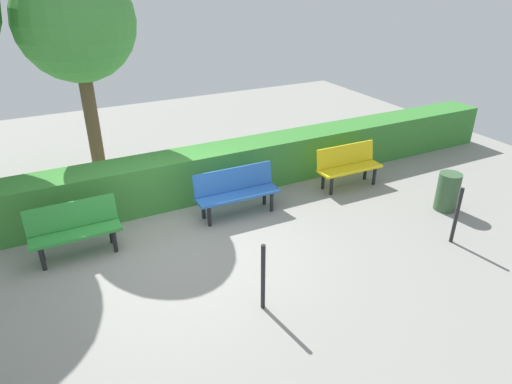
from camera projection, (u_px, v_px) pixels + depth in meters
ground_plane at (184, 248)px, 7.38m from camera, size 18.24×18.24×0.00m
bench_yellow at (348, 164)px, 9.30m from camera, size 1.39×0.48×0.86m
bench_blue at (236, 190)px, 8.23m from camera, size 1.56×0.49×0.86m
bench_green at (74, 228)px, 7.04m from camera, size 1.37×0.46×0.86m
hedge_row at (213, 171)px, 9.01m from camera, size 14.24×0.78×0.94m
tree_near at (76, 23)px, 8.40m from camera, size 2.24×2.24×4.34m
railing_post_near at (457, 216)px, 7.34m from camera, size 0.06×0.06×1.00m
railing_post_mid at (263, 277)px, 5.87m from camera, size 0.06×0.06×1.00m
trash_bin at (448, 192)px, 8.42m from camera, size 0.41×0.41×0.73m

